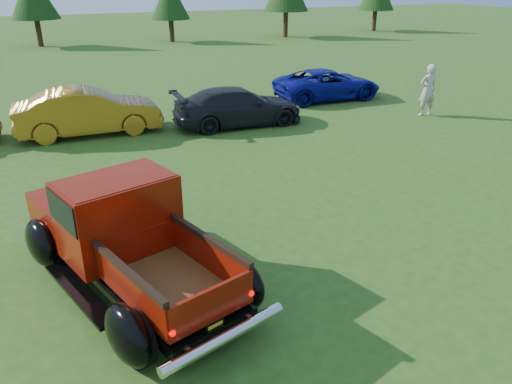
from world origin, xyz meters
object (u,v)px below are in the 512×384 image
show_car_grey (238,107)px  spectator (428,90)px  pickup_truck (121,233)px  show_car_blue (328,84)px  show_car_yellow (89,112)px

show_car_grey → spectator: (6.67, -1.39, 0.28)m
pickup_truck → show_car_blue: pickup_truck is taller
pickup_truck → show_car_yellow: 8.71m
pickup_truck → spectator: (11.67, 6.50, 0.04)m
show_car_blue → show_car_grey: bearing=115.0°
show_car_blue → spectator: spectator is taller
show_car_yellow → spectator: bearing=-100.4°
show_car_yellow → show_car_blue: bearing=-81.5°
show_car_grey → show_car_blue: size_ratio=1.00×
show_car_grey → spectator: 6.82m
show_car_yellow → show_car_grey: show_car_yellow is taller
show_car_yellow → spectator: size_ratio=2.45×
show_car_yellow → show_car_blue: size_ratio=1.02×
show_car_yellow → show_car_grey: (4.70, -0.82, -0.10)m
show_car_yellow → show_car_blue: 9.44m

